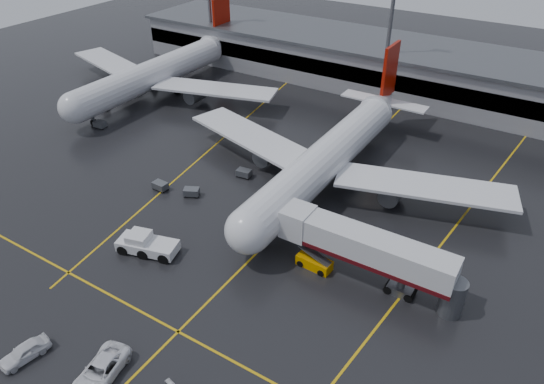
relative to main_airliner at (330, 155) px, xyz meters
The scene contains 19 objects.
ground 10.57m from the main_airliner, 90.00° to the right, with size 220.00×220.00×0.00m, color black.
apron_line_centre 10.57m from the main_airliner, 90.00° to the right, with size 0.25×90.00×0.02m, color gold.
apron_line_stop 31.98m from the main_airliner, 90.00° to the right, with size 60.00×0.25×0.02m, color gold.
apron_line_left 20.44m from the main_airliner, behind, with size 0.25×70.00×0.02m, color gold.
apron_line_right 18.49m from the main_airliner, ahead, with size 0.25×70.00×0.02m, color gold.
terminal 38.23m from the main_airliner, 90.00° to the left, with size 122.00×19.00×8.60m.
light_mast_mid 34.26m from the main_airliner, 98.80° to the left, with size 3.00×1.20×25.45m.
main_airliner is the anchor object (origin of this frame).
second_airliner 43.68m from the main_airliner, 164.05° to the left, with size 48.80×45.60×14.10m.
jet_bridge 19.68m from the main_airliner, 52.90° to the right, with size 19.90×3.40×6.05m.
pushback_tractor 26.99m from the main_airliner, 113.76° to the right, with size 7.33×4.50×2.45m.
belt_loader 18.42m from the main_airliner, 68.48° to the right, with size 4.01×2.05×2.48m.
service_van_a 39.18m from the main_airliner, 93.30° to the right, with size 2.75×5.96×1.66m, color white.
service_van_d 42.37m from the main_airliner, 103.09° to the right, with size 1.77×4.41×1.50m, color white.
baggage_cart_a 19.27m from the main_airliner, 136.95° to the right, with size 2.37×2.06×1.12m.
baggage_cart_b 23.38m from the main_airliner, 142.83° to the right, with size 2.07×1.40×1.12m.
baggage_cart_c 12.42m from the main_airliner, 154.03° to the right, with size 2.14×1.53×1.12m.
baggage_cart_d 45.56m from the main_airliner, behind, with size 2.21×1.66×1.12m.
baggage_cart_e 40.57m from the main_airliner, behind, with size 2.11×1.48×1.12m.
Camera 1 is at (24.65, -44.80, 36.97)m, focal length 33.12 mm.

